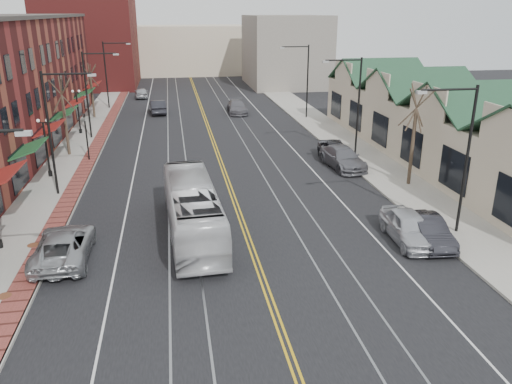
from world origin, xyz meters
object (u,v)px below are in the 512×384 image
object	(u,v)px
parked_car_a	(409,227)
parked_car_b	(428,230)
transit_bus	(192,210)
parked_suv	(64,245)
parked_car_c	(343,158)
parked_car_d	(335,151)

from	to	relation	value
parked_car_a	parked_car_b	bearing A→B (deg)	-17.56
transit_bus	parked_suv	world-z (taller)	transit_bus
transit_bus	parked_car_c	xyz separation A→B (m)	(12.18, 10.70, -0.69)
parked_car_a	parked_car_c	size ratio (longest dim) A/B	0.86
parked_car_c	parked_car_d	xyz separation A→B (m)	(0.00, 1.94, 0.03)
parked_car_c	transit_bus	bearing A→B (deg)	-144.19
transit_bus	parked_car_c	distance (m)	16.23
parked_suv	parked_car_c	bearing A→B (deg)	-146.79
transit_bus	parked_car_c	world-z (taller)	transit_bus
transit_bus	parked_car_a	size ratio (longest dim) A/B	2.24
parked_suv	parked_car_a	size ratio (longest dim) A/B	1.16
parked_suv	parked_car_d	xyz separation A→B (m)	(18.60, 14.50, 0.07)
parked_car_c	parked_car_a	bearing A→B (deg)	-99.39
transit_bus	parked_car_d	size ratio (longest dim) A/B	2.19
parked_car_d	parked_car_a	bearing A→B (deg)	-92.29
parked_suv	parked_car_c	world-z (taller)	parked_car_c
transit_bus	parked_car_b	xyz separation A→B (m)	(12.18, -3.05, -0.78)
parked_car_a	parked_car_d	size ratio (longest dim) A/B	0.98
parked_suv	parked_car_d	world-z (taller)	parked_car_d
parked_suv	parked_car_a	distance (m)	17.70
parked_car_b	parked_car_c	world-z (taller)	parked_car_c
transit_bus	parked_suv	xyz separation A→B (m)	(-6.42, -1.86, -0.73)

